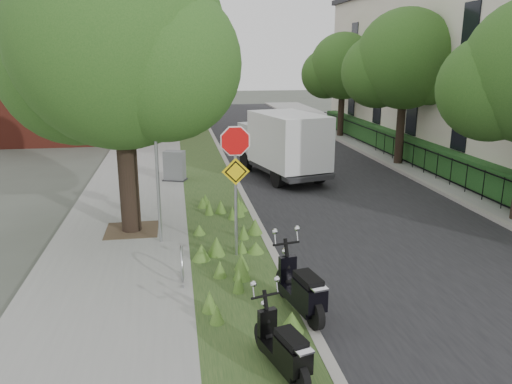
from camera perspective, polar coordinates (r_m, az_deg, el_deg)
ground at (r=11.76m, az=4.97°, el=-8.38°), size 120.00×120.00×0.00m
sidewalk_near at (r=21.01m, az=-13.20°, el=2.09°), size 3.50×60.00×0.12m
verge at (r=20.99m, az=-5.69°, el=2.41°), size 2.00×60.00×0.12m
kerb_near at (r=21.07m, az=-2.98°, el=2.53°), size 0.20×60.00×0.13m
road at (r=21.73m, az=6.25°, el=2.69°), size 7.00×60.00×0.01m
kerb_far at (r=22.89m, az=14.74°, el=3.08°), size 0.20×60.00×0.13m
footpath_far at (r=23.63m, az=18.52°, el=3.14°), size 3.20×60.00×0.12m
street_tree_main at (r=13.36m, az=-15.65°, el=15.14°), size 6.21×5.54×7.66m
bare_post at (r=12.51m, az=-11.26°, el=3.04°), size 0.08×0.08×4.00m
bike_hoop at (r=10.70m, az=-8.47°, el=-8.10°), size 0.06×0.78×0.77m
sign_assembly at (r=11.35m, az=-2.36°, el=3.14°), size 0.94×0.08×3.22m
fence_far at (r=23.07m, az=16.44°, el=4.58°), size 0.04×24.00×1.00m
hedge_far at (r=23.38m, az=17.99°, el=4.59°), size 1.00×24.00×1.10m
terrace_houses at (r=24.89m, az=26.23°, el=12.50°), size 7.40×26.40×8.20m
brick_building at (r=33.13m, az=-21.68°, el=13.39°), size 9.40×10.40×8.30m
far_tree_b at (r=22.64m, az=16.49°, el=13.82°), size 4.83×4.31×6.56m
far_tree_c at (r=30.08m, az=9.77°, el=13.64°), size 4.37×3.89×5.93m
scooter_near at (r=7.69m, az=3.46°, el=-18.01°), size 0.63×1.59×0.78m
scooter_far at (r=9.22m, az=5.46°, el=-11.64°), size 0.63×1.84×0.88m
box_truck at (r=19.70m, az=3.11°, el=5.74°), size 3.02×5.21×2.22m
utility_cabinet at (r=19.22m, az=-9.29°, el=2.92°), size 0.99×0.82×1.13m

